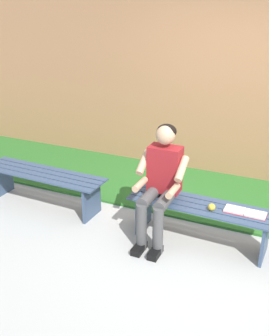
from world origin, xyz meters
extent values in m
cube|color=#B2B2AD|center=(1.00, 1.00, -0.02)|extent=(10.00, 7.00, 0.04)
cube|color=#2D6B28|center=(1.00, -1.13, 0.01)|extent=(9.00, 1.55, 0.03)
cube|color=#B27A51|center=(0.50, -1.97, 1.32)|extent=(9.50, 0.24, 2.63)
cube|color=#384C6B|center=(0.00, -0.16, 0.44)|extent=(1.57, 0.14, 0.02)
cube|color=#384C6B|center=(0.00, -0.05, 0.44)|extent=(1.57, 0.14, 0.02)
cube|color=#384C6B|center=(0.00, 0.05, 0.44)|extent=(1.57, 0.14, 0.02)
cube|color=#384C6B|center=(0.00, 0.16, 0.44)|extent=(1.57, 0.14, 0.02)
cube|color=#384C6B|center=(-0.67, 0.02, 0.21)|extent=(0.04, 0.37, 0.43)
cube|color=#384C6B|center=(0.67, -0.02, 0.21)|extent=(0.04, 0.37, 0.43)
cube|color=#384C6B|center=(2.00, -0.16, 0.44)|extent=(1.62, 0.14, 0.02)
cube|color=#384C6B|center=(2.01, -0.05, 0.44)|extent=(1.62, 0.14, 0.02)
cube|color=#384C6B|center=(2.01, 0.05, 0.44)|extent=(1.62, 0.14, 0.02)
cube|color=#384C6B|center=(2.01, 0.16, 0.44)|extent=(1.62, 0.14, 0.02)
cube|color=#384C6B|center=(1.32, 0.02, 0.21)|extent=(0.04, 0.37, 0.43)
cube|color=#384C6B|center=(2.70, -0.02, 0.21)|extent=(0.04, 0.37, 0.43)
cube|color=maroon|center=(0.43, -0.02, 0.77)|extent=(0.34, 0.20, 0.50)
sphere|color=tan|center=(0.43, -0.01, 1.15)|extent=(0.20, 0.20, 0.20)
ellipsoid|color=black|center=(0.43, -0.04, 1.18)|extent=(0.20, 0.19, 0.15)
cylinder|color=#4C4C4C|center=(0.34, 0.18, 0.52)|extent=(0.13, 0.40, 0.13)
cylinder|color=#4C4C4C|center=(0.52, 0.18, 0.52)|extent=(0.13, 0.40, 0.13)
cylinder|color=#4C4C4C|center=(0.34, 0.38, 0.26)|extent=(0.11, 0.11, 0.52)
cube|color=black|center=(0.34, 0.44, 0.04)|extent=(0.10, 0.22, 0.07)
cylinder|color=#4C4C4C|center=(0.52, 0.38, 0.26)|extent=(0.11, 0.11, 0.52)
cube|color=black|center=(0.52, 0.44, 0.04)|extent=(0.10, 0.22, 0.07)
cylinder|color=tan|center=(0.22, 0.06, 0.84)|extent=(0.08, 0.28, 0.23)
cylinder|color=tan|center=(0.25, 0.22, 0.66)|extent=(0.07, 0.26, 0.07)
cylinder|color=tan|center=(0.64, 0.06, 0.84)|extent=(0.08, 0.28, 0.23)
cylinder|color=tan|center=(0.61, 0.22, 0.66)|extent=(0.07, 0.26, 0.07)
sphere|color=gold|center=(-0.12, 0.08, 0.48)|extent=(0.07, 0.07, 0.07)
cube|color=white|center=(-0.54, 0.00, 0.46)|extent=(0.20, 0.16, 0.02)
cube|color=white|center=(-0.33, -0.01, 0.46)|extent=(0.20, 0.16, 0.02)
cube|color=red|center=(-0.44, -0.01, 0.45)|extent=(0.42, 0.17, 0.01)
camera|label=1|loc=(-0.89, 3.66, 2.44)|focal=43.13mm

